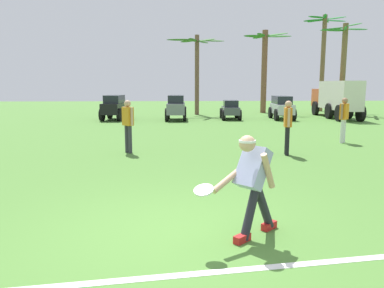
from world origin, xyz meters
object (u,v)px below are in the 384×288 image
at_px(frisbee_thrower, 253,180).
at_px(parked_car_slot_d, 282,107).
at_px(teammate_midfield, 288,123).
at_px(parked_car_slot_a, 114,107).
at_px(parked_car_slot_c, 230,109).
at_px(palm_tree_right_of_centre, 323,53).
at_px(palm_tree_far_left, 197,64).
at_px(teammate_deep, 128,121).
at_px(frisbee_in_flight, 204,190).
at_px(box_truck, 336,97).
at_px(palm_tree_far_right, 343,61).
at_px(teammate_near_sideline, 344,116).
at_px(parked_car_slot_b, 176,107).
at_px(palm_tree_left_of_centre, 265,65).

relative_size(frisbee_thrower, parked_car_slot_d, 0.57).
distance_m(teammate_midfield, parked_car_slot_a, 12.85).
height_order(frisbee_thrower, parked_car_slot_c, frisbee_thrower).
distance_m(frisbee_thrower, parked_car_slot_d, 17.51).
xyz_separation_m(parked_car_slot_c, palm_tree_right_of_centre, (7.74, 6.18, 3.68)).
distance_m(teammate_midfield, palm_tree_far_left, 14.81).
bearing_deg(palm_tree_far_left, teammate_deep, -101.68).
distance_m(frisbee_thrower, teammate_midfield, 6.21).
bearing_deg(palm_tree_far_left, parked_car_slot_c, -63.10).
distance_m(frisbee_in_flight, parked_car_slot_c, 17.47).
xyz_separation_m(parked_car_slot_a, box_truck, (13.13, 0.69, 0.49)).
xyz_separation_m(teammate_midfield, box_truck, (6.50, 11.70, 0.29)).
distance_m(teammate_midfield, parked_car_slot_d, 11.33).
xyz_separation_m(box_truck, palm_tree_right_of_centre, (1.26, 5.57, 3.02)).
distance_m(box_truck, palm_tree_far_right, 4.11).
xyz_separation_m(teammate_near_sideline, parked_car_slot_d, (0.37, 8.79, -0.22)).
bearing_deg(parked_car_slot_d, box_truck, 12.43).
relative_size(teammate_midfield, parked_car_slot_b, 0.66).
xyz_separation_m(frisbee_thrower, teammate_near_sideline, (4.84, 7.93, 0.15)).
xyz_separation_m(parked_car_slot_c, palm_tree_far_left, (-1.74, 3.43, 2.74)).
height_order(box_truck, palm_tree_far_right, palm_tree_far_right).
bearing_deg(palm_tree_far_left, parked_car_slot_b, -110.53).
height_order(frisbee_in_flight, palm_tree_far_left, palm_tree_far_left).
height_order(teammate_deep, parked_car_slot_b, teammate_deep).
height_order(parked_car_slot_a, parked_car_slot_d, parked_car_slot_a).
distance_m(frisbee_in_flight, palm_tree_right_of_centre, 25.95).
xyz_separation_m(parked_car_slot_d, palm_tree_left_of_centre, (0.13, 4.99, 2.58)).
height_order(parked_car_slot_a, palm_tree_right_of_centre, palm_tree_right_of_centre).
distance_m(box_truck, palm_tree_right_of_centre, 6.46).
bearing_deg(parked_car_slot_d, parked_car_slot_a, 179.52).
relative_size(frisbee_in_flight, teammate_midfield, 0.21).
distance_m(parked_car_slot_d, palm_tree_far_right, 6.98).
xyz_separation_m(palm_tree_far_left, palm_tree_left_of_centre, (4.83, 1.40, -0.01)).
bearing_deg(palm_tree_far_right, parked_car_slot_b, -160.74).
relative_size(frisbee_in_flight, parked_car_slot_d, 0.13).
height_order(box_truck, palm_tree_far_left, palm_tree_far_left).
bearing_deg(parked_car_slot_b, frisbee_thrower, -86.87).
bearing_deg(palm_tree_far_left, frisbee_thrower, -91.43).
bearing_deg(frisbee_in_flight, teammate_midfield, 64.75).
height_order(palm_tree_far_left, palm_tree_right_of_centre, palm_tree_right_of_centre).
distance_m(parked_car_slot_b, palm_tree_far_left, 4.77).
xyz_separation_m(frisbee_thrower, frisbee_in_flight, (-0.67, -0.34, -0.03)).
height_order(palm_tree_far_left, palm_tree_far_right, palm_tree_far_right).
bearing_deg(parked_car_slot_b, palm_tree_far_left, 69.47).
distance_m(parked_car_slot_c, palm_tree_far_left, 4.72).
xyz_separation_m(parked_car_slot_b, parked_car_slot_d, (6.12, 0.18, -0.02)).
bearing_deg(parked_car_slot_a, parked_car_slot_c, 0.73).
bearing_deg(palm_tree_left_of_centre, palm_tree_right_of_centre, 16.31).
height_order(teammate_midfield, parked_car_slot_d, teammate_midfield).
bearing_deg(palm_tree_left_of_centre, frisbee_in_flight, -105.25).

